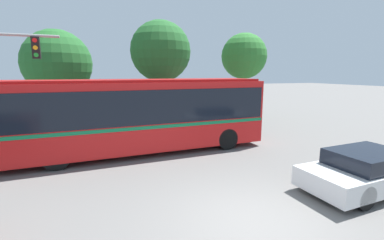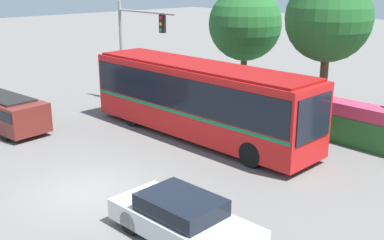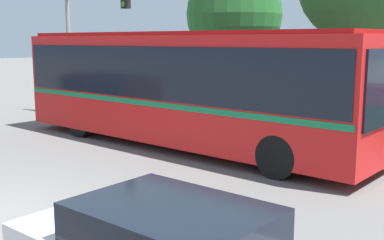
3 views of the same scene
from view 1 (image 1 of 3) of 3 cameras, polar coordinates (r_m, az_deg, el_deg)
name	(u,v)px [view 1 (image 1 of 3)]	position (r m, az deg, el deg)	size (l,w,h in m)	color
ground_plane	(252,223)	(6.84, 13.11, -21.24)	(140.00, 140.00, 0.00)	slate
city_bus	(139,111)	(11.75, -11.60, 1.88)	(11.56, 2.95, 3.28)	red
sedan_foreground	(368,170)	(9.72, 34.39, -9.21)	(4.48, 2.03, 1.24)	silver
flowering_hedge	(167,116)	(16.43, -5.55, 0.87)	(10.77, 1.06, 1.75)	#286028
street_tree_left	(57,64)	(19.33, -27.62, 11.01)	(4.31, 4.31, 6.33)	brown
street_tree_centre	(161,52)	(18.03, -6.95, 14.77)	(4.05, 4.05, 7.01)	brown
street_tree_right	(244,57)	(20.61, 11.43, 13.61)	(3.44, 3.44, 6.54)	brown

